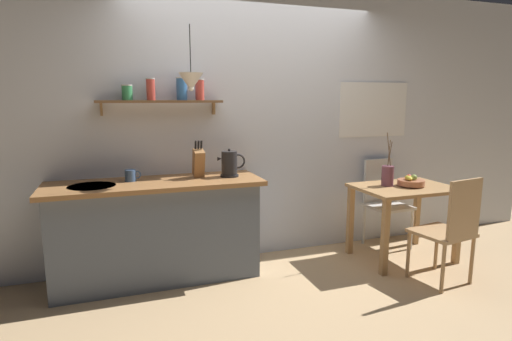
{
  "coord_description": "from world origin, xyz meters",
  "views": [
    {
      "loc": [
        -1.32,
        -3.26,
        1.6
      ],
      "look_at": [
        -0.1,
        0.25,
        0.95
      ],
      "focal_mm": 28.89,
      "sensor_mm": 36.0,
      "label": 1
    }
  ],
  "objects_px": {
    "twig_vase": "(388,175)",
    "knife_block": "(199,163)",
    "dining_table": "(404,199)",
    "dining_chair_near": "(451,226)",
    "electric_kettle": "(230,164)",
    "dining_chair_far": "(384,198)",
    "coffee_mug_by_sink": "(131,175)",
    "fruit_bowl": "(411,182)",
    "pendant_lamp": "(191,82)"
  },
  "relations": [
    {
      "from": "twig_vase",
      "to": "knife_block",
      "type": "height_order",
      "value": "twig_vase"
    },
    {
      "from": "dining_table",
      "to": "dining_chair_near",
      "type": "relative_size",
      "value": 0.99
    },
    {
      "from": "dining_table",
      "to": "electric_kettle",
      "type": "xyz_separation_m",
      "value": [
        -1.71,
        0.29,
        0.4
      ]
    },
    {
      "from": "dining_chair_near",
      "to": "knife_block",
      "type": "bearing_deg",
      "value": 153.89
    },
    {
      "from": "dining_chair_far",
      "to": "knife_block",
      "type": "relative_size",
      "value": 2.81
    },
    {
      "from": "dining_chair_far",
      "to": "coffee_mug_by_sink",
      "type": "bearing_deg",
      "value": -179.04
    },
    {
      "from": "twig_vase",
      "to": "knife_block",
      "type": "relative_size",
      "value": 1.58
    },
    {
      "from": "coffee_mug_by_sink",
      "to": "electric_kettle",
      "type": "bearing_deg",
      "value": -4.71
    },
    {
      "from": "electric_kettle",
      "to": "knife_block",
      "type": "distance_m",
      "value": 0.28
    },
    {
      "from": "twig_vase",
      "to": "coffee_mug_by_sink",
      "type": "bearing_deg",
      "value": 173.32
    },
    {
      "from": "dining_table",
      "to": "coffee_mug_by_sink",
      "type": "relative_size",
      "value": 6.9
    },
    {
      "from": "fruit_bowl",
      "to": "twig_vase",
      "type": "relative_size",
      "value": 0.49
    },
    {
      "from": "dining_chair_near",
      "to": "coffee_mug_by_sink",
      "type": "height_order",
      "value": "coffee_mug_by_sink"
    },
    {
      "from": "fruit_bowl",
      "to": "dining_chair_far",
      "type": "bearing_deg",
      "value": 88.61
    },
    {
      "from": "dining_chair_far",
      "to": "knife_block",
      "type": "distance_m",
      "value": 2.12
    },
    {
      "from": "dining_chair_near",
      "to": "fruit_bowl",
      "type": "distance_m",
      "value": 0.67
    },
    {
      "from": "fruit_bowl",
      "to": "knife_block",
      "type": "xyz_separation_m",
      "value": [
        -2.04,
        0.35,
        0.24
      ]
    },
    {
      "from": "knife_block",
      "to": "pendant_lamp",
      "type": "distance_m",
      "value": 0.73
    },
    {
      "from": "fruit_bowl",
      "to": "pendant_lamp",
      "type": "distance_m",
      "value": 2.33
    },
    {
      "from": "coffee_mug_by_sink",
      "to": "dining_table",
      "type": "bearing_deg",
      "value": -8.04
    },
    {
      "from": "pendant_lamp",
      "to": "dining_chair_near",
      "type": "bearing_deg",
      "value": -20.62
    },
    {
      "from": "dining_chair_near",
      "to": "twig_vase",
      "type": "relative_size",
      "value": 1.79
    },
    {
      "from": "electric_kettle",
      "to": "pendant_lamp",
      "type": "xyz_separation_m",
      "value": [
        -0.36,
        -0.15,
        0.72
      ]
    },
    {
      "from": "twig_vase",
      "to": "pendant_lamp",
      "type": "xyz_separation_m",
      "value": [
        -1.92,
        0.06,
        0.89
      ]
    },
    {
      "from": "coffee_mug_by_sink",
      "to": "dining_chair_far",
      "type": "bearing_deg",
      "value": 0.96
    },
    {
      "from": "electric_kettle",
      "to": "knife_block",
      "type": "relative_size",
      "value": 0.77
    },
    {
      "from": "dining_chair_far",
      "to": "fruit_bowl",
      "type": "height_order",
      "value": "dining_chair_far"
    },
    {
      "from": "electric_kettle",
      "to": "dining_table",
      "type": "bearing_deg",
      "value": -9.71
    },
    {
      "from": "fruit_bowl",
      "to": "twig_vase",
      "type": "bearing_deg",
      "value": 153.93
    },
    {
      "from": "fruit_bowl",
      "to": "dining_table",
      "type": "bearing_deg",
      "value": 159.9
    },
    {
      "from": "pendant_lamp",
      "to": "dining_table",
      "type": "bearing_deg",
      "value": -3.91
    },
    {
      "from": "dining_table",
      "to": "pendant_lamp",
      "type": "height_order",
      "value": "pendant_lamp"
    },
    {
      "from": "dining_chair_near",
      "to": "pendant_lamp",
      "type": "xyz_separation_m",
      "value": [
        -2.06,
        0.77,
        1.21
      ]
    },
    {
      "from": "electric_kettle",
      "to": "pendant_lamp",
      "type": "height_order",
      "value": "pendant_lamp"
    },
    {
      "from": "dining_chair_far",
      "to": "knife_block",
      "type": "height_order",
      "value": "knife_block"
    },
    {
      "from": "twig_vase",
      "to": "coffee_mug_by_sink",
      "type": "height_order",
      "value": "twig_vase"
    },
    {
      "from": "knife_block",
      "to": "fruit_bowl",
      "type": "bearing_deg",
      "value": -9.85
    },
    {
      "from": "pendant_lamp",
      "to": "coffee_mug_by_sink",
      "type": "bearing_deg",
      "value": 156.13
    },
    {
      "from": "twig_vase",
      "to": "coffee_mug_by_sink",
      "type": "distance_m",
      "value": 2.44
    },
    {
      "from": "dining_table",
      "to": "twig_vase",
      "type": "relative_size",
      "value": 1.77
    },
    {
      "from": "twig_vase",
      "to": "knife_block",
      "type": "xyz_separation_m",
      "value": [
        -1.84,
        0.26,
        0.19
      ]
    },
    {
      "from": "dining_chair_far",
      "to": "electric_kettle",
      "type": "relative_size",
      "value": 3.63
    },
    {
      "from": "coffee_mug_by_sink",
      "to": "pendant_lamp",
      "type": "height_order",
      "value": "pendant_lamp"
    },
    {
      "from": "dining_chair_near",
      "to": "fruit_bowl",
      "type": "height_order",
      "value": "dining_chair_near"
    },
    {
      "from": "dining_chair_near",
      "to": "pendant_lamp",
      "type": "bearing_deg",
      "value": 159.38
    },
    {
      "from": "fruit_bowl",
      "to": "electric_kettle",
      "type": "xyz_separation_m",
      "value": [
        -1.76,
        0.31,
        0.22
      ]
    },
    {
      "from": "fruit_bowl",
      "to": "pendant_lamp",
      "type": "xyz_separation_m",
      "value": [
        -2.13,
        0.16,
        0.94
      ]
    },
    {
      "from": "dining_chair_far",
      "to": "pendant_lamp",
      "type": "height_order",
      "value": "pendant_lamp"
    },
    {
      "from": "dining_chair_near",
      "to": "twig_vase",
      "type": "xyz_separation_m",
      "value": [
        -0.13,
        0.71,
        0.33
      ]
    },
    {
      "from": "knife_block",
      "to": "dining_table",
      "type": "bearing_deg",
      "value": -9.56
    }
  ]
}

